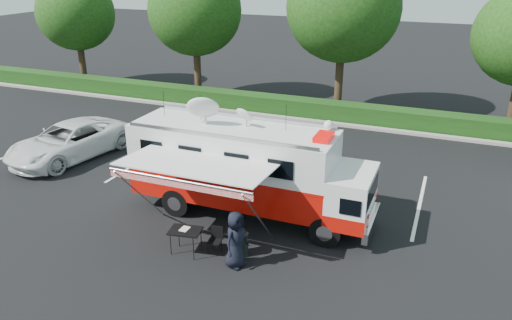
{
  "coord_description": "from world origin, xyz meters",
  "views": [
    {
      "loc": [
        6.03,
        -14.43,
        8.51
      ],
      "look_at": [
        0.0,
        0.5,
        1.9
      ],
      "focal_mm": 35.0,
      "sensor_mm": 36.0,
      "label": 1
    }
  ],
  "objects_px": {
    "command_truck": "(249,169)",
    "trash_bin": "(241,244)",
    "folding_table": "(185,231)",
    "white_suv": "(71,158)"
  },
  "relations": [
    {
      "from": "folding_table",
      "to": "trash_bin",
      "type": "bearing_deg",
      "value": 19.77
    },
    {
      "from": "white_suv",
      "to": "trash_bin",
      "type": "relative_size",
      "value": 7.77
    },
    {
      "from": "command_truck",
      "to": "trash_bin",
      "type": "height_order",
      "value": "command_truck"
    },
    {
      "from": "folding_table",
      "to": "trash_bin",
      "type": "xyz_separation_m",
      "value": [
        1.59,
        0.57,
        -0.4
      ]
    },
    {
      "from": "command_truck",
      "to": "white_suv",
      "type": "xyz_separation_m",
      "value": [
        -9.58,
        1.91,
        -1.74
      ]
    },
    {
      "from": "white_suv",
      "to": "folding_table",
      "type": "relative_size",
      "value": 5.38
    },
    {
      "from": "trash_bin",
      "to": "command_truck",
      "type": "bearing_deg",
      "value": 107.33
    },
    {
      "from": "white_suv",
      "to": "folding_table",
      "type": "height_order",
      "value": "folding_table"
    },
    {
      "from": "command_truck",
      "to": "white_suv",
      "type": "relative_size",
      "value": 1.48
    },
    {
      "from": "white_suv",
      "to": "command_truck",
      "type": "bearing_deg",
      "value": -1.13
    }
  ]
}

